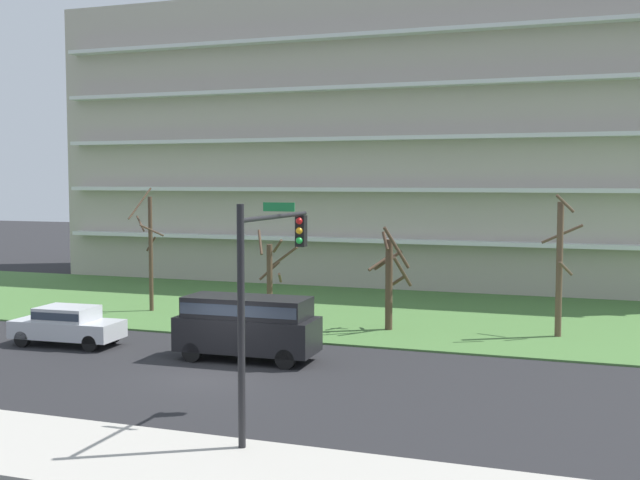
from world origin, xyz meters
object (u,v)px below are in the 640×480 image
object	(u,v)px
tree_far_left	(150,249)
van_black_center_left	(247,323)
tree_left	(271,275)
sedan_silver_near_left	(67,324)
tree_right	(560,266)
traffic_signal_mast	(266,278)
tree_center	(390,278)

from	to	relation	value
tree_far_left	van_black_center_left	size ratio (longest dim) A/B	1.19
tree_far_left	van_black_center_left	bearing A→B (deg)	-41.75
tree_left	sedan_silver_near_left	world-z (taller)	tree_left
tree_right	traffic_signal_mast	size ratio (longest dim) A/B	1.00
traffic_signal_mast	sedan_silver_near_left	bearing A→B (deg)	147.52
tree_right	sedan_silver_near_left	xyz separation A→B (m)	(-18.59, -8.03, -2.18)
tree_center	van_black_center_left	xyz separation A→B (m)	(-3.61, -7.12, -0.97)
van_black_center_left	tree_far_left	bearing A→B (deg)	-43.27
tree_right	van_black_center_left	bearing A→B (deg)	-143.03
tree_center	van_black_center_left	bearing A→B (deg)	-116.86
tree_far_left	tree_center	bearing A→B (deg)	-4.14
sedan_silver_near_left	traffic_signal_mast	xyz separation A→B (m)	(11.94, -7.60, 3.25)
tree_far_left	traffic_signal_mast	distance (m)	20.36
sedan_silver_near_left	van_black_center_left	xyz separation A→B (m)	(7.93, -0.00, 0.52)
tree_center	sedan_silver_near_left	size ratio (longest dim) A/B	1.04
tree_far_left	tree_right	distance (m)	19.67
tree_left	tree_center	xyz separation A→B (m)	(6.12, -1.11, 0.26)
tree_right	van_black_center_left	world-z (taller)	tree_right
tree_center	tree_right	world-z (taller)	tree_right
tree_center	tree_right	size ratio (longest dim) A/B	0.77
tree_center	tree_right	distance (m)	7.15
tree_far_left	traffic_signal_mast	bearing A→B (deg)	-50.23
tree_left	tree_center	bearing A→B (deg)	-10.32
van_black_center_left	traffic_signal_mast	distance (m)	9.02
tree_far_left	tree_left	distance (m)	6.58
sedan_silver_near_left	traffic_signal_mast	bearing A→B (deg)	144.60
tree_center	traffic_signal_mast	world-z (taller)	traffic_signal_mast
tree_left	van_black_center_left	world-z (taller)	tree_left
tree_left	sedan_silver_near_left	xyz separation A→B (m)	(-5.42, -8.23, -1.23)
van_black_center_left	traffic_signal_mast	world-z (taller)	traffic_signal_mast
tree_left	traffic_signal_mast	xyz separation A→B (m)	(6.52, -15.83, 2.02)
tree_left	tree_right	xyz separation A→B (m)	(13.18, -0.20, 0.94)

